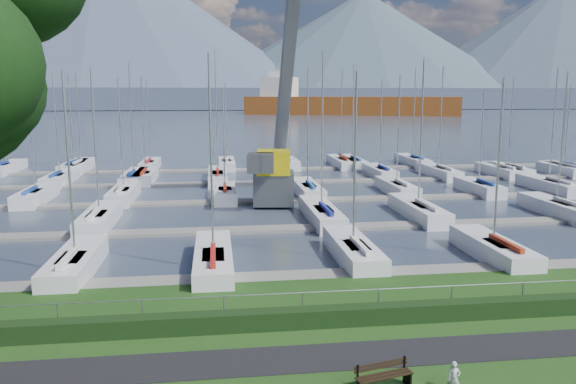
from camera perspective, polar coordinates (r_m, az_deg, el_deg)
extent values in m
cube|color=black|center=(19.71, 5.87, -16.24)|extent=(160.00, 2.00, 0.04)
cube|color=#3B4557|center=(280.37, -6.62, 8.02)|extent=(800.00, 540.00, 0.20)
cube|color=black|center=(21.88, 4.30, -12.49)|extent=(80.00, 0.70, 0.70)
cylinder|color=gray|center=(21.94, 4.11, -10.05)|extent=(80.00, 0.04, 0.04)
cube|color=#475268|center=(350.23, -6.82, 9.43)|extent=(900.00, 80.00, 12.00)
cone|color=#49556B|center=(429.76, -18.25, 15.98)|extent=(340.00, 340.00, 115.00)
cone|color=#445664|center=(446.37, 7.67, 14.20)|extent=(300.00, 300.00, 85.00)
cone|color=#435162|center=(525.58, 26.12, 13.46)|extent=(320.00, 320.00, 100.00)
cube|color=slate|center=(27.98, 1.60, -8.63)|extent=(90.00, 1.60, 0.25)
cube|color=slate|center=(37.51, -0.79, -3.80)|extent=(90.00, 1.60, 0.25)
cube|color=slate|center=(47.23, -2.19, -0.94)|extent=(90.00, 1.60, 0.25)
cube|color=gray|center=(57.05, -3.11, 0.94)|extent=(90.00, 1.60, 0.25)
cube|color=slate|center=(66.92, -3.76, 2.27)|extent=(90.00, 1.60, 0.25)
cube|color=black|center=(17.42, 7.09, -17.62)|extent=(0.06, 0.06, 0.40)
cube|color=black|center=(18.22, 12.01, -17.97)|extent=(0.15, 0.40, 0.45)
cube|color=black|center=(18.16, 11.74, -16.55)|extent=(0.06, 0.06, 0.40)
cube|color=black|center=(17.62, 10.02, -18.10)|extent=(1.77, 0.52, 0.04)
cube|color=black|center=(17.73, 9.76, -17.90)|extent=(1.77, 0.52, 0.04)
cube|color=black|center=(17.85, 9.50, -17.70)|extent=(1.77, 0.52, 0.04)
cube|color=black|center=(17.81, 9.44, -17.15)|extent=(1.76, 0.47, 0.08)
cube|color=black|center=(17.75, 9.45, -16.80)|extent=(1.76, 0.47, 0.08)
imported|color=#B9BAC0|center=(18.17, 16.53, -17.25)|extent=(0.43, 0.35, 1.02)
cube|color=#585C60|center=(45.34, -1.46, 0.43)|extent=(3.56, 3.56, 2.60)
cube|color=gold|center=(45.04, -1.47, 3.06)|extent=(2.99, 3.69, 1.80)
cube|color=#525559|center=(49.53, 0.06, 14.12)|extent=(1.62, 11.26, 19.89)
cube|color=#595B60|center=(42.93, -2.79, 2.99)|extent=(2.25, 2.42, 1.40)
cube|color=brown|center=(247.56, 6.39, 8.45)|extent=(91.76, 51.49, 10.00)
cube|color=silver|center=(254.27, -0.87, 10.23)|extent=(18.27, 18.27, 12.00)
cube|color=silver|center=(254.40, -0.87, 11.81)|extent=(10.44, 10.44, 4.00)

